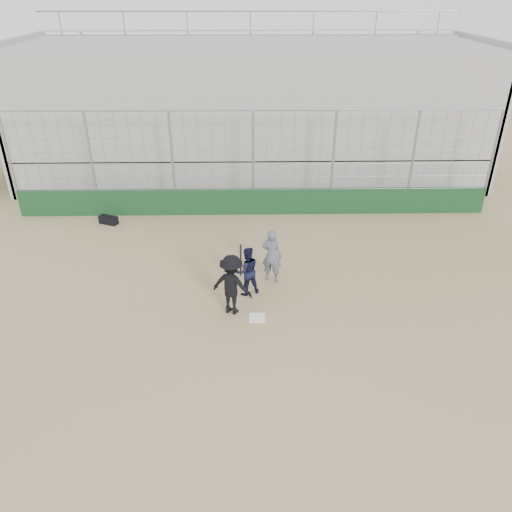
{
  "coord_description": "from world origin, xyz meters",
  "views": [
    {
      "loc": [
        -0.24,
        -11.01,
        7.95
      ],
      "look_at": [
        0.0,
        1.4,
        1.15
      ],
      "focal_mm": 35.0,
      "sensor_mm": 36.0,
      "label": 1
    }
  ],
  "objects_px": {
    "catcher_crouched": "(247,279)",
    "umpire": "(272,258)",
    "equipment_bag": "(109,220)",
    "batter_at_plate": "(232,285)"
  },
  "relations": [
    {
      "from": "umpire",
      "to": "equipment_bag",
      "type": "distance_m",
      "value": 7.29
    },
    {
      "from": "catcher_crouched",
      "to": "umpire",
      "type": "distance_m",
      "value": 1.08
    },
    {
      "from": "umpire",
      "to": "equipment_bag",
      "type": "xyz_separation_m",
      "value": [
        -5.93,
        4.19,
        -0.61
      ]
    },
    {
      "from": "batter_at_plate",
      "to": "catcher_crouched",
      "type": "xyz_separation_m",
      "value": [
        0.42,
        0.88,
        -0.35
      ]
    },
    {
      "from": "equipment_bag",
      "to": "umpire",
      "type": "bearing_deg",
      "value": -35.27
    },
    {
      "from": "catcher_crouched",
      "to": "equipment_bag",
      "type": "bearing_deg",
      "value": 136.46
    },
    {
      "from": "batter_at_plate",
      "to": "catcher_crouched",
      "type": "bearing_deg",
      "value": 64.8
    },
    {
      "from": "batter_at_plate",
      "to": "umpire",
      "type": "bearing_deg",
      "value": 54.75
    },
    {
      "from": "batter_at_plate",
      "to": "umpire",
      "type": "relative_size",
      "value": 1.24
    },
    {
      "from": "umpire",
      "to": "equipment_bag",
      "type": "height_order",
      "value": "umpire"
    }
  ]
}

